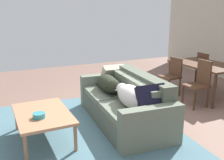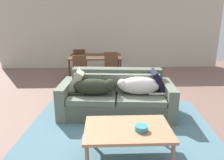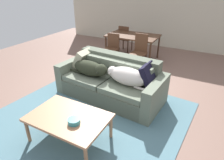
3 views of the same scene
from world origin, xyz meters
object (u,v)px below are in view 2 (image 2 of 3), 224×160
object	(u,v)px
throw_pillow_by_left_arm	(76,81)
throw_pillow_by_right_arm	(158,81)
dog_on_left_cushion	(96,87)
dog_on_right_cushion	(138,86)
dining_chair_near_right	(111,68)
dining_chair_near_left	(80,70)
bowl_on_coffee_table	(141,128)
coffee_table	(128,131)
couch	(117,97)
dining_table	(95,58)
dining_chair_far_left	(80,61)

from	to	relation	value
throw_pillow_by_left_arm	throw_pillow_by_right_arm	distance (m)	1.60
dog_on_left_cushion	dog_on_right_cushion	distance (m)	0.79
dining_chair_near_right	dining_chair_near_left	bearing A→B (deg)	-178.25
dining_chair_near_left	dining_chair_near_right	xyz separation A→B (m)	(0.84, 0.02, 0.03)
bowl_on_coffee_table	dining_chair_near_right	xyz separation A→B (m)	(-0.28, 3.20, 0.04)
dog_on_right_cushion	coffee_table	distance (m)	1.35
dog_on_right_cushion	bowl_on_coffee_table	xyz separation A→B (m)	(-0.17, -1.37, -0.14)
couch	throw_pillow_by_left_arm	bearing A→B (deg)	176.06
throw_pillow_by_right_arm	bowl_on_coffee_table	xyz separation A→B (m)	(-0.57, -1.50, -0.17)
couch	dog_on_left_cushion	xyz separation A→B (m)	(-0.39, -0.14, 0.27)
dog_on_right_cushion	dining_table	bearing A→B (deg)	114.78
dining_table	throw_pillow_by_right_arm	bearing A→B (deg)	-60.55
bowl_on_coffee_table	dog_on_right_cushion	bearing A→B (deg)	83.08
dining_table	dog_on_left_cushion	bearing A→B (deg)	-87.86
dining_table	dining_chair_near_right	xyz separation A→B (m)	(0.44, -0.58, -0.17)
coffee_table	dining_table	world-z (taller)	dining_table
dining_table	dining_chair_near_right	size ratio (longest dim) A/B	1.60
dog_on_left_cushion	bowl_on_coffee_table	bearing A→B (deg)	-60.68
throw_pillow_by_left_arm	coffee_table	distance (m)	1.79
couch	bowl_on_coffee_table	distance (m)	1.53
dog_on_left_cushion	throw_pillow_by_left_arm	world-z (taller)	throw_pillow_by_left_arm
coffee_table	dining_chair_far_left	xyz separation A→B (m)	(-1.05, 4.23, 0.09)
bowl_on_coffee_table	dining_table	distance (m)	3.85
dog_on_right_cushion	dining_chair_near_right	distance (m)	1.89
throw_pillow_by_right_arm	couch	bearing A→B (deg)	179.27
couch	throw_pillow_by_left_arm	distance (m)	0.86
dining_table	dining_chair_near_right	world-z (taller)	dining_chair_near_right
dog_on_left_cushion	dining_chair_near_left	distance (m)	1.89
couch	dining_chair_near_right	xyz separation A→B (m)	(-0.04, 1.69, 0.18)
coffee_table	dining_chair_near_right	bearing A→B (deg)	91.97
dining_chair_near_left	dining_chair_near_right	size ratio (longest dim) A/B	0.91
dog_on_left_cushion	dining_chair_near_right	distance (m)	1.87
dog_on_left_cushion	dining_table	world-z (taller)	dog_on_left_cushion
couch	throw_pillow_by_left_arm	size ratio (longest dim) A/B	5.10
couch	dog_on_right_cushion	xyz separation A→B (m)	(0.40, -0.14, 0.28)
dog_on_left_cushion	dining_chair_far_left	size ratio (longest dim) A/B	1.08
dog_on_left_cushion	coffee_table	size ratio (longest dim) A/B	0.82
coffee_table	dining_chair_far_left	bearing A→B (deg)	103.98
dog_on_right_cushion	bowl_on_coffee_table	world-z (taller)	dog_on_right_cushion
throw_pillow_by_left_arm	dining_chair_near_left	world-z (taller)	throw_pillow_by_left_arm
dog_on_left_cushion	dining_chair_near_right	bearing A→B (deg)	83.85
bowl_on_coffee_table	dining_chair_near_right	distance (m)	3.21
throw_pillow_by_right_arm	throw_pillow_by_left_arm	bearing A→B (deg)	175.33
dining_chair_near_right	bowl_on_coffee_table	bearing A→B (deg)	-84.36
throw_pillow_by_left_arm	dog_on_right_cushion	bearing A→B (deg)	-12.34
throw_pillow_by_right_arm	dining_chair_near_left	xyz separation A→B (m)	(-1.69, 1.69, -0.17)
dog_on_left_cushion	dining_chair_near_left	size ratio (longest dim) A/B	1.11
throw_pillow_by_left_arm	dining_chair_near_right	size ratio (longest dim) A/B	0.47
dining_chair_near_left	coffee_table	bearing A→B (deg)	-78.23
coffee_table	dining_chair_near_left	distance (m)	3.25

